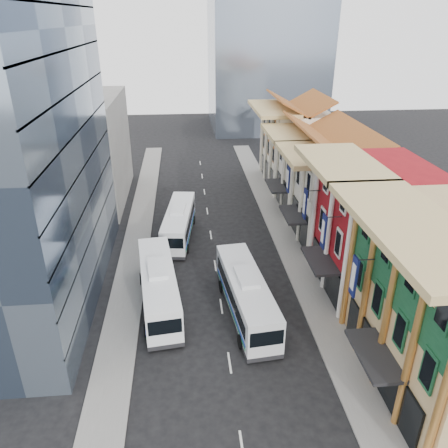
{
  "coord_description": "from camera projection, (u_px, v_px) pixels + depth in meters",
  "views": [
    {
      "loc": [
        -2.74,
        -16.61,
        23.22
      ],
      "look_at": [
        0.86,
        21.49,
        4.96
      ],
      "focal_mm": 35.0,
      "sensor_mm": 36.0,
      "label": 1
    }
  ],
  "objects": [
    {
      "name": "shophouse_red",
      "position": [
        375.0,
        229.0,
        39.03
      ],
      "size": [
        8.0,
        10.0,
        12.0
      ],
      "primitive_type": "cube",
      "color": "maroon",
      "rests_on": "ground"
    },
    {
      "name": "sidewalk_left",
      "position": [
        132.0,
        269.0,
        44.17
      ],
      "size": [
        3.0,
        90.0,
        0.15
      ],
      "primitive_type": "cube",
      "color": "slate",
      "rests_on": "ground"
    },
    {
      "name": "shophouse_cream_near",
      "position": [
        338.0,
        199.0,
        48.0
      ],
      "size": [
        8.0,
        9.0,
        10.0
      ],
      "primitive_type": "cube",
      "color": "silver",
      "rests_on": "ground"
    },
    {
      "name": "sidewalk_right",
      "position": [
        296.0,
        261.0,
        45.61
      ],
      "size": [
        3.0,
        90.0,
        0.15
      ],
      "primitive_type": "cube",
      "color": "slate",
      "rests_on": "ground"
    },
    {
      "name": "office_block_far",
      "position": [
        85.0,
        150.0,
        58.53
      ],
      "size": [
        10.0,
        18.0,
        14.0
      ],
      "primitive_type": "cube",
      "color": "gray",
      "rests_on": "ground"
    },
    {
      "name": "bus_right",
      "position": [
        246.0,
        294.0,
        36.83
      ],
      "size": [
        4.17,
        12.63,
        3.98
      ],
      "primitive_type": null,
      "rotation": [
        0.0,
        0.0,
        0.1
      ],
      "color": "silver",
      "rests_on": "ground"
    },
    {
      "name": "office_tower",
      "position": [
        1.0,
        132.0,
        34.33
      ],
      "size": [
        12.0,
        26.0,
        30.0
      ],
      "primitive_type": "cube",
      "color": "#405066",
      "rests_on": "ground"
    },
    {
      "name": "bus_left_far",
      "position": [
        179.0,
        222.0,
        50.0
      ],
      "size": [
        4.15,
        11.91,
        3.74
      ],
      "primitive_type": null,
      "rotation": [
        0.0,
        0.0,
        -0.12
      ],
      "color": "white",
      "rests_on": "ground"
    },
    {
      "name": "shophouse_cream_mid",
      "position": [
        315.0,
        173.0,
        56.09
      ],
      "size": [
        8.0,
        9.0,
        10.0
      ],
      "primitive_type": "cube",
      "color": "silver",
      "rests_on": "ground"
    },
    {
      "name": "shophouse_cream_far",
      "position": [
        296.0,
        147.0,
        65.31
      ],
      "size": [
        8.0,
        12.0,
        11.0
      ],
      "primitive_type": "cube",
      "color": "silver",
      "rests_on": "ground"
    },
    {
      "name": "bus_left_near",
      "position": [
        159.0,
        286.0,
        37.98
      ],
      "size": [
        4.38,
        12.73,
        4.0
      ],
      "primitive_type": null,
      "rotation": [
        0.0,
        0.0,
        0.12
      ],
      "color": "white",
      "rests_on": "ground"
    }
  ]
}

